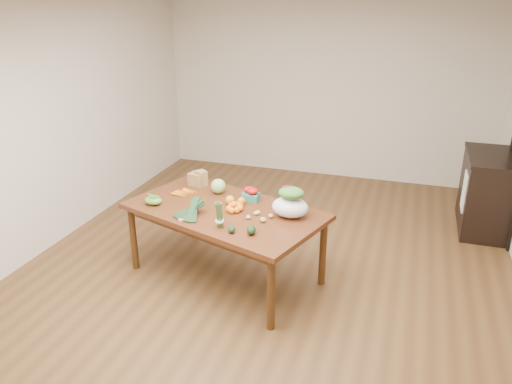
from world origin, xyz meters
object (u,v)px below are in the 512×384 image
(cabinet, at_px, (485,192))
(mandarin_cluster, at_px, (234,206))
(kale_bunch, at_px, (188,210))
(asparagus_bundle, at_px, (219,215))
(salad_bag, at_px, (290,203))
(paper_bag, at_px, (197,178))
(dining_table, at_px, (225,243))
(cabbage, at_px, (218,186))

(cabinet, height_order, mandarin_cluster, cabinet)
(kale_bunch, xyz_separation_m, asparagus_bundle, (0.36, -0.11, 0.05))
(asparagus_bundle, height_order, salad_bag, salad_bag)
(paper_bag, bearing_deg, dining_table, -44.66)
(cabinet, relative_size, kale_bunch, 2.55)
(dining_table, bearing_deg, salad_bag, 20.44)
(asparagus_bundle, bearing_deg, paper_bag, 142.81)
(mandarin_cluster, height_order, asparagus_bundle, asparagus_bundle)
(paper_bag, xyz_separation_m, salad_bag, (1.16, -0.48, 0.05))
(mandarin_cluster, relative_size, salad_bag, 0.52)
(mandarin_cluster, relative_size, asparagus_bundle, 0.72)
(cabbage, distance_m, salad_bag, 0.93)
(mandarin_cluster, bearing_deg, paper_bag, 139.87)
(paper_bag, bearing_deg, kale_bunch, -71.92)
(paper_bag, xyz_separation_m, mandarin_cluster, (0.61, -0.51, -0.03))
(mandarin_cluster, bearing_deg, kale_bunch, -141.60)
(salad_bag, bearing_deg, mandarin_cluster, -176.40)
(cabbage, bearing_deg, asparagus_bundle, -67.28)
(cabinet, height_order, paper_bag, cabinet)
(asparagus_bundle, bearing_deg, cabbage, 131.05)
(cabbage, xyz_separation_m, kale_bunch, (-0.04, -0.65, 0.00))
(kale_bunch, bearing_deg, cabbage, 104.68)
(paper_bag, bearing_deg, cabinet, 25.97)
(paper_bag, bearing_deg, mandarin_cluster, -40.13)
(asparagus_bundle, xyz_separation_m, salad_bag, (0.54, 0.42, 0.01))
(cabbage, xyz_separation_m, asparagus_bundle, (0.32, -0.76, 0.05))
(cabbage, distance_m, asparagus_bundle, 0.82)
(paper_bag, height_order, kale_bunch, paper_bag)
(mandarin_cluster, xyz_separation_m, asparagus_bundle, (0.01, -0.39, 0.08))
(cabinet, bearing_deg, cabbage, -149.44)
(asparagus_bundle, bearing_deg, dining_table, 123.64)
(cabinet, xyz_separation_m, asparagus_bundle, (-2.47, -2.40, 0.40))
(dining_table, height_order, cabbage, cabbage)
(cabinet, xyz_separation_m, mandarin_cluster, (-2.48, -2.02, 0.33))
(dining_table, xyz_separation_m, asparagus_bundle, (0.11, -0.40, 0.50))
(cabbage, distance_m, kale_bunch, 0.65)
(dining_table, xyz_separation_m, cabbage, (-0.21, 0.36, 0.45))
(dining_table, height_order, salad_bag, salad_bag)
(mandarin_cluster, xyz_separation_m, kale_bunch, (-0.35, -0.28, 0.03))
(cabinet, bearing_deg, salad_bag, -134.18)
(dining_table, xyz_separation_m, paper_bag, (-0.51, 0.50, 0.46))
(paper_bag, relative_size, asparagus_bundle, 0.95)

